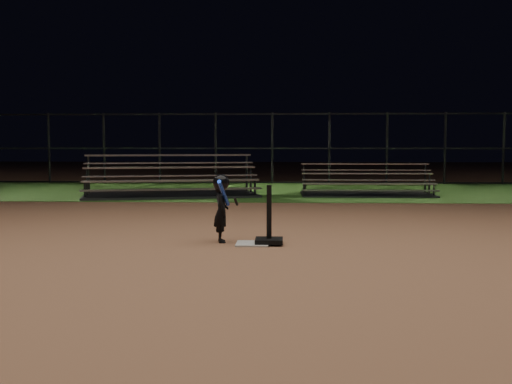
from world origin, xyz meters
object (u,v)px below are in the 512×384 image
(bleacher_left, at_px, (171,188))
(bleacher_right, at_px, (367,189))
(batting_tee, at_px, (269,232))
(home_plate, at_px, (253,244))
(child_batter, at_px, (221,206))

(bleacher_left, distance_m, bleacher_right, 5.28)
(batting_tee, xyz_separation_m, bleacher_left, (-2.82, 7.67, 0.06))
(batting_tee, relative_size, bleacher_right, 0.23)
(home_plate, xyz_separation_m, bleacher_right, (2.66, 8.15, 0.17))
(home_plate, bearing_deg, batting_tee, 5.30)
(home_plate, distance_m, child_batter, 0.70)
(batting_tee, distance_m, bleacher_left, 8.17)
(child_batter, xyz_separation_m, bleacher_right, (3.11, 7.98, -0.34))
(home_plate, bearing_deg, bleacher_right, 71.93)
(batting_tee, height_order, bleacher_left, bleacher_left)
(bleacher_left, relative_size, bleacher_right, 1.40)
(batting_tee, bearing_deg, child_batter, 166.95)
(bleacher_right, bearing_deg, child_batter, -111.47)
(child_batter, height_order, bleacher_right, child_batter)
(home_plate, bearing_deg, bleacher_left, 108.64)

